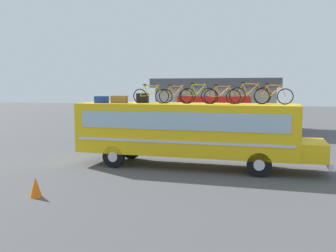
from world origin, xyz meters
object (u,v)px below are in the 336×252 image
luggage_bag_1 (102,99)px  rooftop_bicycle_3 (198,95)px  luggage_bag_3 (143,98)px  rooftop_bicycle_1 (151,95)px  luggage_bag_2 (119,99)px  bus (189,130)px  rooftop_bicycle_2 (176,95)px  rooftop_bicycle_4 (222,96)px  rooftop_bicycle_6 (273,96)px  traffic_cone (36,187)px  rooftop_bicycle_5 (250,95)px

luggage_bag_1 → rooftop_bicycle_3: size_ratio=0.32×
luggage_bag_3 → rooftop_bicycle_1: bearing=-41.8°
luggage_bag_1 → luggage_bag_2: (0.89, 0.05, 0.01)m
bus → rooftop_bicycle_2: bearing=179.4°
rooftop_bicycle_4 → rooftop_bicycle_2: bearing=178.3°
rooftop_bicycle_6 → traffic_cone: size_ratio=2.45×
luggage_bag_2 → rooftop_bicycle_3: rooftop_bicycle_3 is taller
bus → traffic_cone: bus is taller
bus → rooftop_bicycle_1: 2.37m
rooftop_bicycle_1 → rooftop_bicycle_5: 4.47m
luggage_bag_3 → rooftop_bicycle_6: 6.04m
rooftop_bicycle_3 → traffic_cone: 7.96m
bus → traffic_cone: bearing=-122.4°
traffic_cone → rooftop_bicycle_4: bearing=48.3°
bus → rooftop_bicycle_4: size_ratio=6.81×
rooftop_bicycle_6 → rooftop_bicycle_1: bearing=-175.4°
rooftop_bicycle_2 → rooftop_bicycle_4: (2.13, -0.06, -0.00)m
rooftop_bicycle_3 → rooftop_bicycle_4: size_ratio=1.02×
luggage_bag_2 → rooftop_bicycle_5: size_ratio=0.40×
bus → luggage_bag_1: luggage_bag_1 is taller
bus → rooftop_bicycle_3: (0.42, -0.04, 1.58)m
rooftop_bicycle_1 → rooftop_bicycle_4: bearing=2.9°
rooftop_bicycle_2 → rooftop_bicycle_6: 4.32m
rooftop_bicycle_6 → rooftop_bicycle_2: bearing=-177.3°
luggage_bag_1 → rooftop_bicycle_1: rooftop_bicycle_1 is taller
luggage_bag_3 → rooftop_bicycle_1: (0.60, -0.54, 0.15)m
luggage_bag_2 → rooftop_bicycle_2: rooftop_bicycle_2 is taller
rooftop_bicycle_2 → rooftop_bicycle_5: 3.33m
rooftop_bicycle_1 → rooftop_bicycle_4: (3.26, 0.16, -0.01)m
luggage_bag_1 → rooftop_bicycle_6: size_ratio=0.32×
rooftop_bicycle_1 → bus: bearing=7.1°
bus → traffic_cone: (-3.86, -6.07, -1.39)m
rooftop_bicycle_2 → rooftop_bicycle_6: size_ratio=0.97×
luggage_bag_2 → rooftop_bicycle_6: bearing=4.4°
luggage_bag_3 → traffic_cone: luggage_bag_3 is taller
bus → rooftop_bicycle_2: 1.68m
rooftop_bicycle_1 → rooftop_bicycle_2: size_ratio=1.08×
luggage_bag_1 → rooftop_bicycle_6: (7.86, 0.58, 0.22)m
bus → luggage_bag_3: luggage_bag_3 is taller
luggage_bag_1 → rooftop_bicycle_5: rooftop_bicycle_5 is taller
rooftop_bicycle_1 → rooftop_bicycle_4: rooftop_bicycle_1 is taller
bus → luggage_bag_3: size_ratio=22.69×
traffic_cone → luggage_bag_1: bearing=93.3°
rooftop_bicycle_1 → rooftop_bicycle_2: bearing=11.4°
luggage_bag_2 → rooftop_bicycle_4: (4.79, 0.27, 0.19)m
rooftop_bicycle_1 → rooftop_bicycle_2: 1.15m
rooftop_bicycle_1 → rooftop_bicycle_4: 3.26m
bus → rooftop_bicycle_4: rooftop_bicycle_4 is taller
luggage_bag_2 → rooftop_bicycle_1: 1.55m
luggage_bag_2 → rooftop_bicycle_2: size_ratio=0.46×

